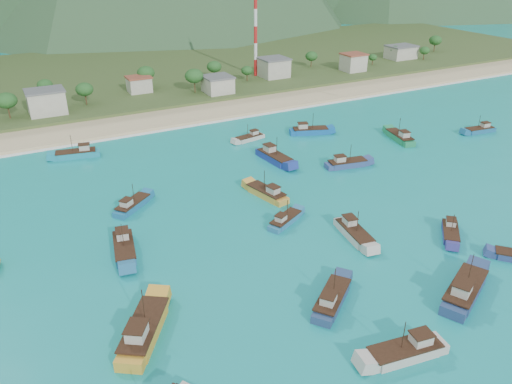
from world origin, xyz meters
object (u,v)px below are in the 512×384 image
boat_11 (267,194)px  boat_7 (144,331)px  radio_tower (256,26)px  boat_15 (450,233)px  boat_2 (77,154)px  boat_24 (347,164)px  boat_5 (354,233)px  boat_9 (250,138)px  boat_3 (124,249)px  boat_10 (309,131)px  boat_22 (464,291)px  boat_0 (406,352)px  boat_21 (285,221)px  boat_12 (400,138)px  boat_18 (332,300)px  boat_6 (132,206)px  boat_29 (274,158)px  boat_8 (480,130)px

boat_11 → boat_7: bearing=-153.7°
radio_tower → boat_15: (-22.12, -116.09, -19.02)m
boat_2 → boat_24: 64.69m
boat_5 → boat_9: (5.82, 51.67, -0.20)m
boat_3 → boat_10: (59.57, 34.43, -0.02)m
boat_11 → boat_22: (10.02, -41.69, 0.23)m
boat_0 → boat_21: (3.72, 35.72, -0.24)m
boat_2 → boat_11: boat_2 is taller
boat_10 → boat_24: bearing=8.6°
boat_12 → boat_0: bearing=-119.3°
boat_7 → boat_12: bearing=60.3°
boat_0 → boat_7: bearing=64.7°
boat_3 → boat_15: size_ratio=1.41×
boat_10 → boat_18: bearing=-10.5°
boat_7 → boat_10: bearing=75.5°
boat_21 → boat_24: (26.01, 15.84, 0.17)m
boat_9 → boat_18: size_ratio=0.87×
boat_6 → boat_15: bearing=13.1°
boat_24 → boat_29: bearing=-118.8°
boat_11 → boat_21: boat_11 is taller
boat_8 → boat_18: size_ratio=0.94×
boat_7 → boat_10: (62.47, 55.60, -0.21)m
boat_21 → boat_29: bearing=127.0°
boat_11 → boat_12: boat_12 is taller
boat_9 → boat_24: boat_24 is taller
boat_11 → boat_21: bearing=-114.6°
boat_18 → boat_22: size_ratio=0.78×
boat_9 → boat_18: (-20.07, -64.89, 0.20)m
boat_5 → boat_18: 19.43m
boat_2 → boat_18: boat_2 is taller
boat_8 → boat_12: bearing=84.1°
boat_2 → boat_8: (100.87, -33.28, -0.15)m
boat_12 → boat_22: (-36.72, -53.96, 0.18)m
boat_3 → boat_21: size_ratio=1.30×
boat_8 → boat_11: 70.71m
boat_9 → boat_21: 44.20m
boat_15 → boat_29: size_ratio=0.68×
boat_5 → boat_7: bearing=19.2°
boat_9 → boat_10: bearing=-111.3°
boat_2 → boat_3: (-0.58, -46.84, 0.03)m
boat_5 → boat_22: bearing=109.7°
boat_29 → boat_12: bearing=169.2°
boat_18 → boat_8: bearing=79.9°
boat_10 → boat_11: size_ratio=1.03×
boat_18 → boat_2: bearing=159.2°
boat_29 → boat_0: bearing=69.5°
boat_9 → boat_15: 60.09m
boat_11 → boat_6: bearing=149.6°
boat_6 → boat_12: bearing=54.3°
radio_tower → boat_10: bearing=-104.1°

